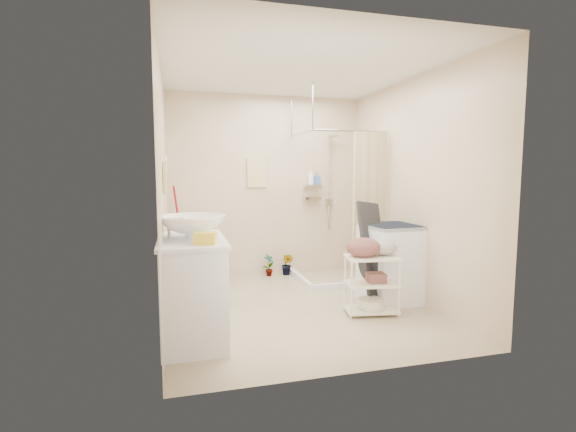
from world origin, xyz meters
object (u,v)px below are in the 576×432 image
at_px(washing_machine, 392,263).
at_px(laundry_rack, 372,279).
at_px(toilet, 199,268).
at_px(vanity, 193,289).

bearing_deg(washing_machine, laundry_rack, -143.24).
bearing_deg(toilet, washing_machine, -107.37).
bearing_deg(toilet, laundry_rack, -121.24).
height_order(toilet, laundry_rack, laundry_rack).
xyz_separation_m(toilet, laundry_rack, (1.74, -1.06, 0.02)).
bearing_deg(vanity, laundry_rack, 5.40).
relative_size(vanity, washing_machine, 1.16).
xyz_separation_m(washing_machine, laundry_rack, (-0.44, -0.37, -0.08)).
distance_m(toilet, washing_machine, 2.29).
distance_m(toilet, laundry_rack, 2.04).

